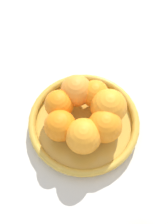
% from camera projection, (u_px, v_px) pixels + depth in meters
% --- Properties ---
extents(ground_plane, '(4.00, 4.00, 0.00)m').
position_uv_depth(ground_plane, '(84.00, 124.00, 0.55)').
color(ground_plane, beige).
extents(fruit_bowl, '(0.27, 0.27, 0.03)m').
position_uv_depth(fruit_bowl, '(84.00, 122.00, 0.53)').
color(fruit_bowl, gold).
rests_on(fruit_bowl, ground_plane).
extents(orange_pile, '(0.18, 0.18, 0.08)m').
position_uv_depth(orange_pile, '(86.00, 113.00, 0.48)').
color(orange_pile, orange).
rests_on(orange_pile, fruit_bowl).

